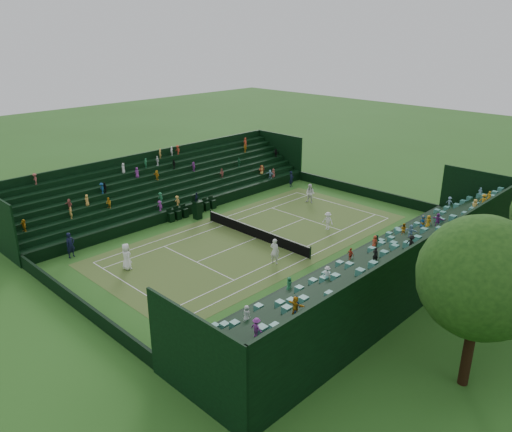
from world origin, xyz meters
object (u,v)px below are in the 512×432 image
object	(u,v)px
tennis_net	(256,233)
player_near_west	(126,257)
player_near_east	(275,251)
umpire_chair	(197,208)
player_far_east	(328,221)
player_far_west	(310,194)

from	to	relation	value
tennis_net	player_near_west	xyz separation A→B (m)	(-2.74, -10.64, 0.47)
player_near_east	player_near_west	bearing A→B (deg)	35.68
umpire_chair	player_near_west	bearing A→B (deg)	-66.84
player_near_east	tennis_net	bearing A→B (deg)	-42.97
player_near_west	player_far_east	size ratio (longest dim) A/B	1.25
tennis_net	umpire_chair	world-z (taller)	umpire_chair
player_near_west	player_far_east	xyz separation A→B (m)	(5.81, 16.43, -0.20)
tennis_net	umpire_chair	size ratio (longest dim) A/B	4.62
tennis_net	player_far_east	distance (m)	6.56
umpire_chair	player_near_east	bearing A→B (deg)	-9.69
player_near_west	player_far_west	size ratio (longest dim) A/B	1.03
player_far_west	player_far_east	size ratio (longest dim) A/B	1.22
tennis_net	player_near_east	bearing A→B (deg)	-29.29
tennis_net	player_far_east	xyz separation A→B (m)	(3.07, 5.79, 0.27)
umpire_chair	tennis_net	bearing A→B (deg)	3.82
tennis_net	player_far_west	bearing A→B (deg)	103.51
umpire_chair	player_near_east	world-z (taller)	umpire_chair
umpire_chair	player_near_west	distance (m)	11.06
tennis_net	umpire_chair	bearing A→B (deg)	-176.18
umpire_chair	player_far_east	world-z (taller)	umpire_chair
player_near_west	player_far_west	world-z (taller)	player_near_west
player_near_west	player_near_east	distance (m)	10.83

